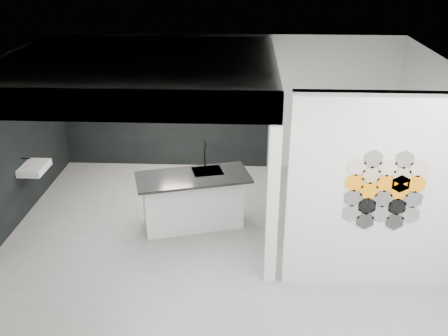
% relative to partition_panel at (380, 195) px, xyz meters
% --- Properties ---
extents(floor, '(7.00, 6.00, 0.01)m').
position_rel_partition_panel_xyz_m(floor, '(-2.23, 1.00, -1.40)').
color(floor, gray).
extents(partition_panel, '(2.45, 0.15, 2.80)m').
position_rel_partition_panel_xyz_m(partition_panel, '(0.00, 0.00, 0.00)').
color(partition_panel, silver).
rests_on(partition_panel, floor).
extents(bay_clad_back, '(4.40, 0.04, 2.35)m').
position_rel_partition_panel_xyz_m(bay_clad_back, '(-3.52, 3.97, -0.22)').
color(bay_clad_back, black).
rests_on(bay_clad_back, floor).
extents(bay_clad_left, '(0.04, 4.00, 2.35)m').
position_rel_partition_panel_xyz_m(bay_clad_left, '(-5.70, 2.00, -0.22)').
color(bay_clad_left, black).
rests_on(bay_clad_left, floor).
extents(bulkhead, '(4.40, 4.00, 0.40)m').
position_rel_partition_panel_xyz_m(bulkhead, '(-3.52, 2.00, 1.15)').
color(bulkhead, silver).
rests_on(bulkhead, corner_column).
extents(corner_column, '(0.16, 0.16, 2.35)m').
position_rel_partition_panel_xyz_m(corner_column, '(-1.41, 0.00, -0.22)').
color(corner_column, silver).
rests_on(corner_column, floor).
extents(fascia_beam, '(4.40, 0.16, 0.40)m').
position_rel_partition_panel_xyz_m(fascia_beam, '(-3.52, 0.08, 1.15)').
color(fascia_beam, silver).
rests_on(fascia_beam, corner_column).
extents(wall_basin, '(0.40, 0.60, 0.12)m').
position_rel_partition_panel_xyz_m(wall_basin, '(-5.46, 1.80, -0.55)').
color(wall_basin, silver).
rests_on(wall_basin, bay_clad_left).
extents(display_shelf, '(3.00, 0.15, 0.04)m').
position_rel_partition_panel_xyz_m(display_shelf, '(-3.43, 3.87, -0.10)').
color(display_shelf, black).
rests_on(display_shelf, bay_clad_back).
extents(kitchen_island, '(1.99, 1.29, 1.48)m').
position_rel_partition_panel_xyz_m(kitchen_island, '(-2.66, 1.43, -0.90)').
color(kitchen_island, silver).
rests_on(kitchen_island, floor).
extents(stockpot, '(0.24, 0.24, 0.19)m').
position_rel_partition_panel_xyz_m(stockpot, '(-4.31, 3.87, 0.02)').
color(stockpot, black).
rests_on(stockpot, display_shelf).
extents(kettle, '(0.21, 0.21, 0.13)m').
position_rel_partition_panel_xyz_m(kettle, '(-2.44, 3.87, -0.01)').
color(kettle, black).
rests_on(kettle, display_shelf).
extents(glass_bowl, '(0.14, 0.14, 0.09)m').
position_rel_partition_panel_xyz_m(glass_bowl, '(-2.08, 3.87, -0.03)').
color(glass_bowl, gray).
rests_on(glass_bowl, display_shelf).
extents(glass_vase, '(0.11, 0.11, 0.14)m').
position_rel_partition_panel_xyz_m(glass_vase, '(-2.08, 3.87, -0.01)').
color(glass_vase, gray).
rests_on(glass_vase, display_shelf).
extents(bottle_dark, '(0.08, 0.08, 0.16)m').
position_rel_partition_panel_xyz_m(bottle_dark, '(-3.49, 3.87, -0.00)').
color(bottle_dark, black).
rests_on(bottle_dark, display_shelf).
extents(utensil_cup, '(0.09, 0.09, 0.09)m').
position_rel_partition_panel_xyz_m(utensil_cup, '(-4.50, 3.87, -0.03)').
color(utensil_cup, black).
rests_on(utensil_cup, display_shelf).
extents(hex_tile_cluster, '(1.04, 0.02, 1.16)m').
position_rel_partition_panel_xyz_m(hex_tile_cluster, '(0.03, -0.09, 0.10)').
color(hex_tile_cluster, silver).
rests_on(hex_tile_cluster, partition_panel).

